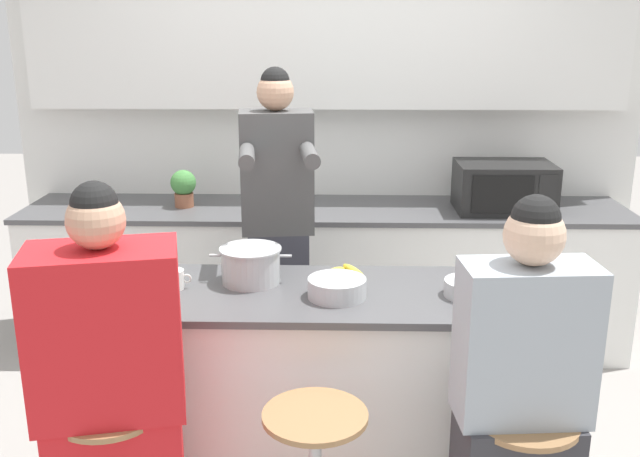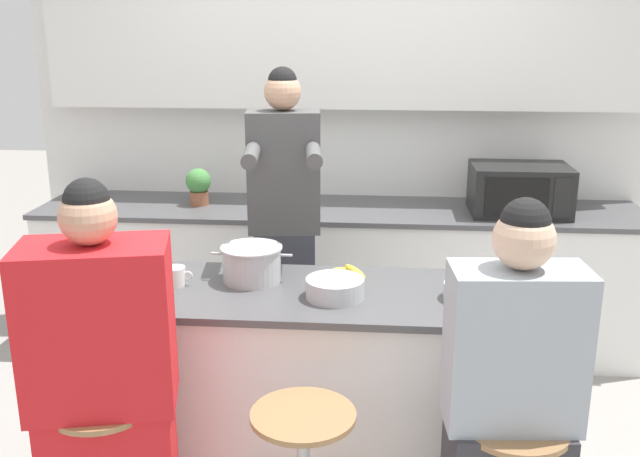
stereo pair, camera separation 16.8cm
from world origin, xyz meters
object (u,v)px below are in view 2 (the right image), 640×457
at_px(microwave, 519,189).
at_px(person_cooking, 285,247).
at_px(cooking_pot, 252,264).
at_px(coffee_cup_near, 175,276).
at_px(kitchen_island, 319,387).
at_px(person_wrapped_blanket, 105,401).
at_px(person_seated_near, 508,429).
at_px(juice_carton, 138,286).
at_px(fruit_bowl, 470,291).
at_px(banana_bunch, 347,272).
at_px(potted_plant, 199,185).

bearing_deg(microwave, person_cooking, -149.30).
relative_size(cooking_pot, coffee_cup_near, 2.91).
height_order(kitchen_island, person_wrapped_blanket, person_wrapped_blanket).
distance_m(kitchen_island, cooking_pot, 0.60).
relative_size(person_seated_near, juice_carton, 7.83).
bearing_deg(cooking_pot, microwave, 43.20).
distance_m(person_seated_near, fruit_bowl, 0.63).
bearing_deg(microwave, fruit_bowl, -107.42).
height_order(person_cooking, microwave, person_cooking).
xyz_separation_m(person_wrapped_blanket, fruit_bowl, (1.30, 0.57, 0.22)).
height_order(banana_bunch, microwave, microwave).
xyz_separation_m(juice_carton, microwave, (1.73, 1.58, 0.05)).
bearing_deg(person_wrapped_blanket, cooking_pot, 48.29).
bearing_deg(banana_bunch, juice_carton, -153.87).
bearing_deg(fruit_bowl, person_cooking, 142.17).
xyz_separation_m(coffee_cup_near, potted_plant, (-0.25, 1.38, 0.08)).
bearing_deg(banana_bunch, kitchen_island, -123.38).
xyz_separation_m(person_seated_near, banana_bunch, (-0.57, 0.77, 0.26)).
relative_size(cooking_pot, potted_plant, 1.55).
relative_size(fruit_bowl, banana_bunch, 1.17).
distance_m(fruit_bowl, banana_bunch, 0.54).
bearing_deg(juice_carton, person_wrapped_blanket, -90.82).
distance_m(coffee_cup_near, juice_carton, 0.26).
bearing_deg(microwave, banana_bunch, -128.16).
distance_m(cooking_pot, juice_carton, 0.50).
height_order(fruit_bowl, banana_bunch, fruit_bowl).
distance_m(fruit_bowl, potted_plant, 2.05).
relative_size(person_seated_near, fruit_bowl, 6.94).
bearing_deg(banana_bunch, microwave, 51.84).
xyz_separation_m(cooking_pot, juice_carton, (-0.39, -0.32, 0.01)).
xyz_separation_m(cooking_pot, potted_plant, (-0.56, 1.30, 0.04)).
height_order(banana_bunch, potted_plant, potted_plant).
relative_size(fruit_bowl, potted_plant, 0.93).
relative_size(microwave, potted_plant, 2.46).
height_order(coffee_cup_near, juice_carton, juice_carton).
xyz_separation_m(kitchen_island, juice_carton, (-0.68, -0.22, 0.53)).
bearing_deg(juice_carton, coffee_cup_near, 72.14).
height_order(coffee_cup_near, potted_plant, potted_plant).
height_order(kitchen_island, potted_plant, potted_plant).
bearing_deg(juice_carton, person_cooking, 60.90).
bearing_deg(kitchen_island, juice_carton, -161.91).
height_order(person_cooking, cooking_pot, person_cooking).
bearing_deg(kitchen_island, person_cooking, 110.07).
height_order(coffee_cup_near, microwave, microwave).
distance_m(person_cooking, potted_plant, 1.02).
bearing_deg(potted_plant, juice_carton, -84.05).
height_order(kitchen_island, microwave, microwave).
bearing_deg(cooking_pot, juice_carton, -140.31).
relative_size(cooking_pot, banana_bunch, 1.95).
bearing_deg(kitchen_island, microwave, 52.39).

